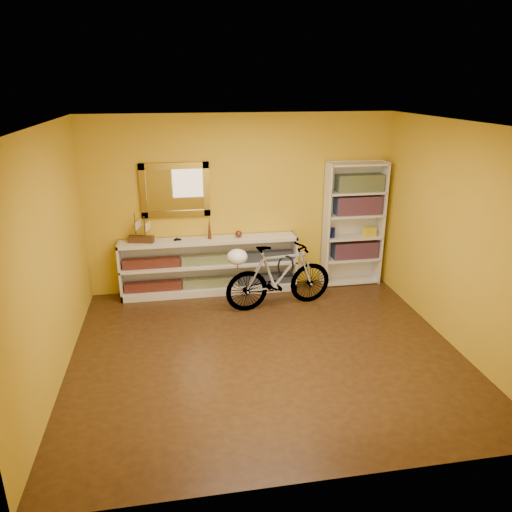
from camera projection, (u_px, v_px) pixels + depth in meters
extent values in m
cube|color=#311D0D|center=(266.00, 352.00, 5.69)|extent=(4.50, 4.00, 0.01)
cube|color=silver|center=(268.00, 124.00, 4.80)|extent=(4.50, 4.00, 0.01)
cube|color=gold|center=(241.00, 204.00, 7.10)|extent=(4.50, 0.01, 2.60)
cube|color=gold|center=(49.00, 259.00, 4.89)|extent=(0.01, 4.00, 2.60)
cube|color=gold|center=(457.00, 237.00, 5.60)|extent=(0.01, 4.00, 2.60)
cube|color=#7C6116|center=(175.00, 190.00, 6.83)|extent=(0.98, 0.06, 0.78)
cube|color=silver|center=(299.00, 267.00, 7.59)|extent=(0.09, 0.02, 0.09)
cube|color=black|center=(210.00, 282.00, 7.21)|extent=(2.50, 0.13, 0.14)
cube|color=navy|center=(210.00, 260.00, 7.09)|extent=(2.50, 0.13, 0.14)
imported|color=black|center=(178.00, 240.00, 6.93)|extent=(0.00, 0.00, 0.00)
cone|color=brown|center=(209.00, 228.00, 6.95)|extent=(0.06, 0.06, 0.33)
sphere|color=brown|center=(239.00, 234.00, 7.05)|extent=(0.10, 0.10, 0.10)
cube|color=maroon|center=(355.00, 249.00, 7.49)|extent=(0.70, 0.22, 0.26)
cube|color=maroon|center=(358.00, 205.00, 7.24)|extent=(0.70, 0.22, 0.28)
cube|color=navy|center=(360.00, 183.00, 7.13)|extent=(0.70, 0.22, 0.25)
cylinder|color=navy|center=(333.00, 233.00, 7.31)|extent=(0.07, 0.07, 0.16)
cube|color=maroon|center=(343.00, 186.00, 7.13)|extent=(0.16, 0.16, 0.17)
cube|color=yellow|center=(369.00, 232.00, 7.38)|extent=(0.20, 0.15, 0.14)
imported|color=silver|center=(279.00, 276.00, 6.68)|extent=(0.63, 1.61, 0.92)
ellipsoid|color=white|center=(237.00, 257.00, 6.39)|extent=(0.28, 0.26, 0.21)
torus|color=black|center=(286.00, 266.00, 6.66)|extent=(0.23, 0.02, 0.23)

